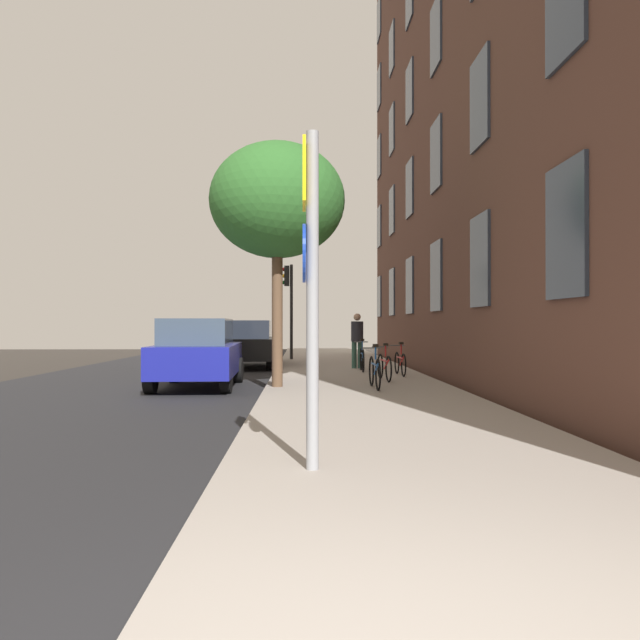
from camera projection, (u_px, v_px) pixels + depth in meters
ground_plane at (221, 379)px, 17.28m from camera, size 41.80×41.80×0.00m
road_asphalt at (144, 379)px, 17.22m from camera, size 7.00×38.00×0.01m
sidewalk at (349, 377)px, 17.38m from camera, size 4.20×38.00×0.12m
building_facade at (446, 59)px, 17.01m from camera, size 0.56×27.00×17.29m
sign_post at (310, 273)px, 6.03m from camera, size 0.15×0.60×3.23m
traffic_light at (289, 294)px, 25.02m from camera, size 0.43×0.24×3.75m
tree_near at (277, 201)px, 14.04m from camera, size 3.01×3.01×5.42m
bicycle_0 at (375, 371)px, 13.61m from camera, size 0.42×1.71×0.96m
bicycle_1 at (384, 366)px, 15.50m from camera, size 0.42×1.62×0.92m
bicycle_2 at (400, 362)px, 17.07m from camera, size 0.42×1.61×0.90m
bicycle_3 at (362, 358)px, 18.61m from camera, size 0.42×1.65×0.96m
pedestrian_0 at (357, 337)px, 19.85m from camera, size 0.50×0.50×1.72m
car_0 at (198, 352)px, 14.81m from camera, size 1.91×4.02×1.62m
car_1 at (249, 343)px, 21.81m from camera, size 1.90×4.48×1.62m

